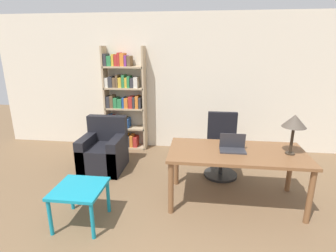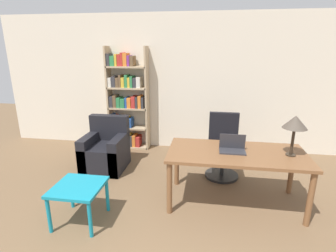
{
  "view_description": "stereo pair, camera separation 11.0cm",
  "coord_description": "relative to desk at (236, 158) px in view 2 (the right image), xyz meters",
  "views": [
    {
      "loc": [
        0.25,
        -0.77,
        2.04
      ],
      "look_at": [
        -0.19,
        2.72,
        0.99
      ],
      "focal_mm": 28.0,
      "sensor_mm": 36.0,
      "label": 1
    },
    {
      "loc": [
        0.36,
        -0.75,
        2.04
      ],
      "look_at": [
        -0.19,
        2.72,
        0.99
      ],
      "focal_mm": 28.0,
      "sensor_mm": 36.0,
      "label": 2
    }
  ],
  "objects": [
    {
      "name": "office_chair",
      "position": [
        -0.13,
        0.82,
        -0.2
      ],
      "size": [
        0.54,
        0.54,
        1.04
      ],
      "color": "black",
      "rests_on": "ground_plane"
    },
    {
      "name": "table_lamp",
      "position": [
        0.66,
        -0.01,
        0.51
      ],
      "size": [
        0.29,
        0.29,
        0.52
      ],
      "color": "#2D2319",
      "rests_on": "desk"
    },
    {
      "name": "bookshelf",
      "position": [
        -2.07,
        1.82,
        0.31
      ],
      "size": [
        0.84,
        0.28,
        2.08
      ],
      "color": "tan",
      "rests_on": "ground_plane"
    },
    {
      "name": "desk",
      "position": [
        0.0,
        0.0,
        0.0
      ],
      "size": [
        1.78,
        0.87,
        0.74
      ],
      "color": "brown",
      "rests_on": "ground_plane"
    },
    {
      "name": "wall_back",
      "position": [
        -0.75,
        2.01,
        0.7
      ],
      "size": [
        8.0,
        0.06,
        2.7
      ],
      "color": "beige",
      "rests_on": "ground_plane"
    },
    {
      "name": "armchair",
      "position": [
        -2.13,
        0.76,
        -0.35
      ],
      "size": [
        0.69,
        0.73,
        0.89
      ],
      "color": "black",
      "rests_on": "ground_plane"
    },
    {
      "name": "side_table_blue",
      "position": [
        -1.88,
        -0.71,
        -0.25
      ],
      "size": [
        0.56,
        0.58,
        0.48
      ],
      "color": "teal",
      "rests_on": "ground_plane"
    },
    {
      "name": "laptop",
      "position": [
        -0.06,
        0.02,
        0.14
      ],
      "size": [
        0.33,
        0.21,
        0.22
      ],
      "color": "#2D2D33",
      "rests_on": "desk"
    }
  ]
}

